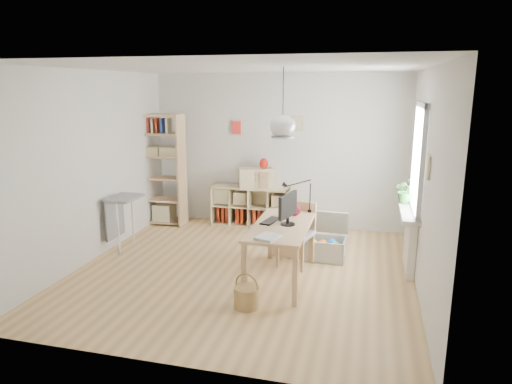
% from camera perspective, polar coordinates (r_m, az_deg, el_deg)
% --- Properties ---
extents(ground, '(4.50, 4.50, 0.00)m').
position_cam_1_polar(ground, '(6.35, -1.56, -9.81)').
color(ground, tan).
rests_on(ground, ground).
extents(room_shell, '(4.50, 4.50, 4.50)m').
position_cam_1_polar(room_shell, '(5.60, 3.37, 8.24)').
color(room_shell, silver).
rests_on(room_shell, ground).
extents(window_unit, '(0.07, 1.16, 1.46)m').
position_cam_1_polar(window_unit, '(6.33, 19.76, 3.94)').
color(window_unit, white).
rests_on(window_unit, ground).
extents(radiator, '(0.10, 0.80, 0.80)m').
position_cam_1_polar(radiator, '(6.59, 18.68, -5.96)').
color(radiator, white).
rests_on(radiator, ground).
extents(windowsill, '(0.22, 1.20, 0.06)m').
position_cam_1_polar(windowsill, '(6.46, 18.52, -2.32)').
color(windowsill, silver).
rests_on(windowsill, radiator).
extents(desk, '(0.70, 1.50, 0.75)m').
position_cam_1_polar(desk, '(5.87, 3.19, -4.96)').
color(desk, tan).
rests_on(desk, ground).
extents(cube_shelf, '(1.40, 0.38, 0.72)m').
position_cam_1_polar(cube_shelf, '(8.28, -0.80, -2.14)').
color(cube_shelf, beige).
rests_on(cube_shelf, ground).
extents(tall_bookshelf, '(0.80, 0.38, 2.00)m').
position_cam_1_polar(tall_bookshelf, '(8.39, -11.72, 3.32)').
color(tall_bookshelf, tan).
rests_on(tall_bookshelf, ground).
extents(side_table, '(0.40, 0.55, 0.85)m').
position_cam_1_polar(side_table, '(7.23, -16.56, -1.91)').
color(side_table, gray).
rests_on(side_table, ground).
extents(chair, '(0.53, 0.53, 0.89)m').
position_cam_1_polar(chair, '(6.44, 5.20, -4.75)').
color(chair, gray).
rests_on(chair, ground).
extents(wicker_basket, '(0.30, 0.30, 0.41)m').
position_cam_1_polar(wicker_basket, '(5.34, -1.16, -12.89)').
color(wicker_basket, '#AD864E').
rests_on(wicker_basket, ground).
extents(storage_chest, '(0.64, 0.71, 0.65)m').
position_cam_1_polar(storage_chest, '(6.83, 8.64, -6.40)').
color(storage_chest, beige).
rests_on(storage_chest, ground).
extents(monitor, '(0.19, 0.46, 0.41)m').
position_cam_1_polar(monitor, '(5.77, 4.01, -1.93)').
color(monitor, black).
rests_on(monitor, desk).
extents(keyboard, '(0.22, 0.40, 0.02)m').
position_cam_1_polar(keyboard, '(5.96, 1.81, -3.62)').
color(keyboard, black).
rests_on(keyboard, desk).
extents(task_lamp, '(0.41, 0.15, 0.44)m').
position_cam_1_polar(task_lamp, '(6.34, 4.92, 0.06)').
color(task_lamp, black).
rests_on(task_lamp, desk).
extents(yarn_ball, '(0.17, 0.17, 0.17)m').
position_cam_1_polar(yarn_ball, '(6.21, 4.82, -2.26)').
color(yarn_ball, '#4D0A14').
rests_on(yarn_ball, desk).
extents(paper_tray, '(0.30, 0.34, 0.03)m').
position_cam_1_polar(paper_tray, '(5.33, 1.53, -5.63)').
color(paper_tray, silver).
rests_on(paper_tray, desk).
extents(drawer_chest, '(0.66, 0.49, 0.34)m').
position_cam_1_polar(drawer_chest, '(8.07, -0.03, 1.79)').
color(drawer_chest, beige).
rests_on(drawer_chest, cube_shelf).
extents(red_vase, '(0.15, 0.15, 0.19)m').
position_cam_1_polar(red_vase, '(7.99, 0.98, 3.60)').
color(red_vase, maroon).
rests_on(red_vase, drawer_chest).
extents(potted_plant, '(0.40, 0.36, 0.37)m').
position_cam_1_polar(potted_plant, '(6.75, 18.28, 0.21)').
color(potted_plant, '#275F23').
rests_on(potted_plant, windowsill).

